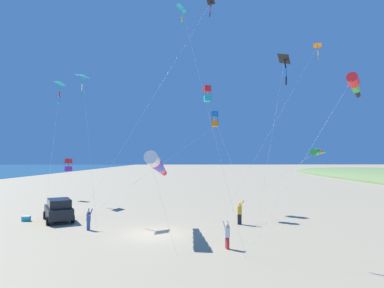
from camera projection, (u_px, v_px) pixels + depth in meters
ground_plane at (154, 234)px, 21.93m from camera, size 600.00×600.00×0.00m
parked_car at (59, 210)px, 26.38m from camera, size 3.62×4.67×1.85m
cooler_box at (26, 219)px, 26.35m from camera, size 0.62×0.42×0.42m
person_adult_flyer at (240, 211)px, 25.07m from camera, size 0.60×0.49×1.90m
person_child_green_jacket at (227, 234)px, 18.20m from camera, size 0.46×0.54×1.56m
person_child_grey_jacket at (89, 219)px, 23.04m from camera, size 0.43×0.51×1.52m
kite_box_rainbow_low_near at (207, 94)px, 34.53m from camera, size 3.41×9.87×13.11m
kite_delta_blue_topmost at (285, 59)px, 33.47m from camera, size 5.51×8.48×16.25m
kite_delta_striped_overhead at (183, 10)px, 21.66m from camera, size 3.71×5.39×15.69m
kite_box_black_fish_shape at (215, 119)px, 30.10m from camera, size 11.56×9.23×9.67m
kite_delta_teal_far_right at (210, 3)px, 32.09m from camera, size 10.98×10.37×21.25m
kite_windsock_white_trailing at (354, 84)px, 20.85m from camera, size 9.32×5.33×10.62m
kite_delta_checkered_midright at (83, 77)px, 29.04m from camera, size 3.88×7.02×12.96m
kite_windsock_red_high_left at (156, 164)px, 22.15m from camera, size 2.21×8.69×5.69m
kite_box_magenta_far_left at (68, 165)px, 40.82m from camera, size 3.64×15.70×5.22m
kite_windsock_long_streamer_right at (317, 152)px, 22.21m from camera, size 10.56×3.75×5.86m
kite_delta_long_streamer_left at (60, 84)px, 39.94m from camera, size 5.24×15.11×15.03m
kite_delta_orange_high_right at (317, 47)px, 30.86m from camera, size 10.47×4.47×16.41m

